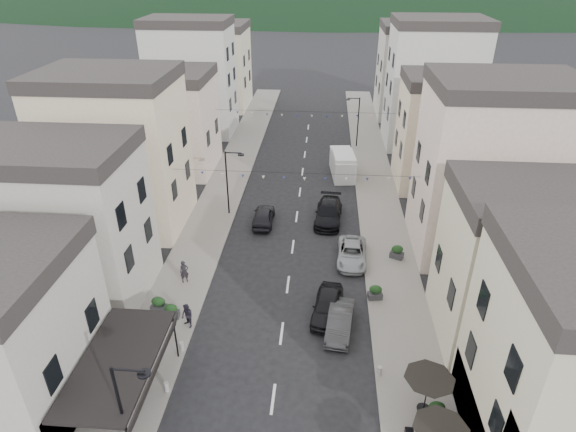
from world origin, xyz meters
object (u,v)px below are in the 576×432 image
Objects in this scene: pedestrian_a at (184,272)px; parked_car_e at (263,216)px; parked_car_d at (328,213)px; parked_car_c at (352,253)px; delivery_van at (343,164)px; pedestrian_b at (187,316)px; parked_car_b at (340,321)px; parked_car_a at (328,306)px.

parked_car_e is at bearing 35.64° from pedestrian_a.
parked_car_c is at bearing -69.35° from parked_car_d.
delivery_van reaches higher than pedestrian_b.
parked_car_d is at bearing 99.94° from parked_car_b.
parked_car_c is at bearing 89.25° from parked_car_b.
pedestrian_a is (-4.50, -8.96, 0.25)m from parked_car_e.
parked_car_c is 1.11× the size of parked_car_e.
parked_car_c is at bearing -94.55° from delivery_van.
parked_car_a is 6.69m from parked_car_c.
parked_car_d reaches higher than parked_car_b.
pedestrian_a is at bearing -131.38° from parked_car_d.
parked_car_b is (0.77, -1.37, -0.07)m from parked_car_a.
parked_car_b is at bearing -53.27° from parked_car_a.
parked_car_c is at bearing 144.63° from parked_car_e.
parked_car_e is 2.49× the size of pedestrian_a.
parked_car_b is at bearing -97.49° from delivery_van.
delivery_van reaches higher than parked_car_d.
pedestrian_a is at bearing -159.95° from parked_car_c.
parked_car_d is (-1.80, 6.11, 0.13)m from parked_car_c.
pedestrian_b is at bearing 76.84° from parked_car_e.
pedestrian_b is at bearing -169.87° from parked_car_b.
delivery_van is (0.64, 23.87, 0.59)m from parked_car_b.
parked_car_b is at bearing -82.61° from parked_car_d.
delivery_van reaches higher than parked_car_c.
parked_car_d reaches higher than parked_car_c.
parked_car_b is 0.78× the size of parked_car_d.
delivery_van is (7.01, 10.88, 0.56)m from parked_car_e.
pedestrian_b is (-8.67, -14.47, 0.18)m from parked_car_d.
parked_car_a reaches higher than parked_car_e.
parked_car_b is 9.46m from pedestrian_b.
parked_car_c is 16.08m from delivery_van.
pedestrian_a reaches higher than parked_car_a.
delivery_van is at bearing 93.88° from parked_car_a.
parked_car_b is at bearing -48.03° from pedestrian_a.
pedestrian_a reaches higher than parked_car_e.
pedestrian_a is at bearing 62.94° from parked_car_e.
delivery_van is (-0.39, 16.06, 0.62)m from parked_car_c.
delivery_van reaches higher than pedestrian_a.
delivery_van is 26.43m from pedestrian_b.
parked_car_d is 1.28× the size of parked_car_e.
pedestrian_a is (-10.10, 2.67, 0.21)m from parked_car_a.
parked_car_a is 22.56m from delivery_van.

